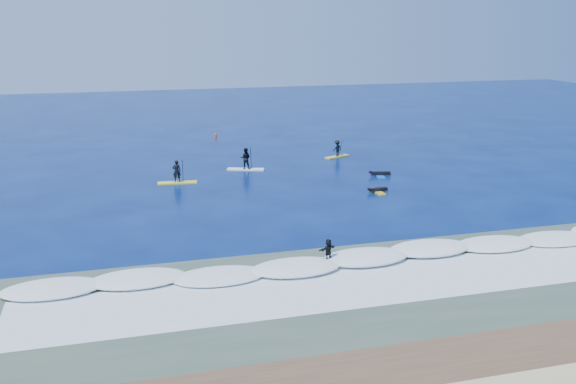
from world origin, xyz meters
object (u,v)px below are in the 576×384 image
object	(u,v)px
sup_paddler_left	(177,175)
prone_paddler_far	(380,174)
sup_paddler_center	(246,160)
sup_paddler_right	(337,150)
wave_surfer	(328,252)
prone_paddler_near	(377,190)
marker_buoy	(215,136)

from	to	relation	value
sup_paddler_left	prone_paddler_far	world-z (taller)	sup_paddler_left
sup_paddler_center	sup_paddler_right	size ratio (longest dim) A/B	1.22
sup_paddler_left	wave_surfer	size ratio (longest dim) A/B	1.73
sup_paddler_center	prone_paddler_near	distance (m)	12.78
wave_surfer	marker_buoy	world-z (taller)	wave_surfer
sup_paddler_center	sup_paddler_right	xyz separation A→B (m)	(9.42, 2.89, -0.11)
sup_paddler_left	prone_paddler_near	xyz separation A→B (m)	(14.26, -6.77, -0.53)
sup_paddler_right	marker_buoy	distance (m)	16.01
sup_paddler_left	prone_paddler_near	distance (m)	15.79
prone_paddler_near	prone_paddler_far	bearing A→B (deg)	-28.01
sup_paddler_center	marker_buoy	world-z (taller)	sup_paddler_center
sup_paddler_left	sup_paddler_right	bearing A→B (deg)	26.50
marker_buoy	sup_paddler_center	bearing A→B (deg)	-89.72
prone_paddler_near	prone_paddler_far	size ratio (longest dim) A/B	0.87
sup_paddler_right	prone_paddler_far	xyz separation A→B (m)	(0.87, -8.05, -0.56)
marker_buoy	sup_paddler_left	bearing A→B (deg)	-107.97
prone_paddler_far	wave_surfer	bearing A→B (deg)	161.42
sup_paddler_center	marker_buoy	distance (m)	15.79
sup_paddler_left	prone_paddler_far	distance (m)	16.63
wave_surfer	marker_buoy	bearing A→B (deg)	65.63
sup_paddler_center	wave_surfer	size ratio (longest dim) A/B	1.79
sup_paddler_center	marker_buoy	xyz separation A→B (m)	(-0.08, 15.78, -0.55)
prone_paddler_near	marker_buoy	size ratio (longest dim) A/B	3.14
sup_paddler_left	wave_surfer	bearing A→B (deg)	-68.07
sup_paddler_right	wave_surfer	xyz separation A→B (m)	(-9.76, -25.81, 0.02)
sup_paddler_left	prone_paddler_far	xyz separation A→B (m)	(16.50, -2.02, -0.52)
sup_paddler_center	prone_paddler_near	xyz separation A→B (m)	(8.04, -9.91, -0.69)
sup_paddler_left	sup_paddler_center	xyz separation A→B (m)	(6.21, 3.14, 0.15)
sup_paddler_right	prone_paddler_far	world-z (taller)	sup_paddler_right
prone_paddler_far	marker_buoy	xyz separation A→B (m)	(-10.36, 20.94, 0.12)
sup_paddler_left	marker_buoy	bearing A→B (deg)	77.44
sup_paddler_center	prone_paddler_far	distance (m)	11.53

